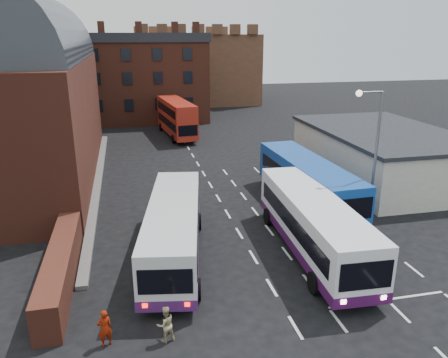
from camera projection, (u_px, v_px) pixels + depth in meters
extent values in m
plane|color=black|center=(267.00, 279.00, 22.43)|extent=(180.00, 180.00, 0.00)
cube|color=#602B1E|center=(18.00, 121.00, 37.07)|extent=(12.00, 28.00, 10.00)
cylinder|color=#1E2328|center=(9.00, 60.00, 35.50)|extent=(12.00, 26.00, 12.00)
cube|color=#602B1E|center=(61.00, 267.00, 21.87)|extent=(1.20, 10.00, 1.80)
cube|color=beige|center=(382.00, 155.00, 37.89)|extent=(10.00, 16.00, 4.00)
cube|color=#282B30|center=(385.00, 131.00, 37.23)|extent=(10.40, 16.40, 0.30)
cube|color=brown|center=(127.00, 82.00, 62.04)|extent=(22.00, 10.00, 11.00)
cube|color=brown|center=(190.00, 68.00, 82.91)|extent=(22.00, 22.00, 12.00)
cube|color=silver|center=(174.00, 227.00, 24.04)|extent=(4.65, 12.03, 2.67)
cube|color=black|center=(174.00, 224.00, 23.99)|extent=(4.51, 10.86, 0.96)
cylinder|color=black|center=(157.00, 222.00, 27.94)|extent=(0.48, 1.10, 1.07)
cylinder|color=black|center=(141.00, 291.00, 20.45)|extent=(0.48, 1.10, 1.07)
cylinder|color=black|center=(199.00, 221.00, 28.07)|extent=(0.48, 1.10, 1.07)
cylinder|color=black|center=(198.00, 289.00, 20.57)|extent=(0.48, 1.10, 1.07)
cube|color=white|center=(313.00, 222.00, 24.49)|extent=(3.31, 12.34, 2.78)
cube|color=black|center=(314.00, 219.00, 24.43)|extent=(3.32, 11.14, 1.00)
cylinder|color=black|center=(367.00, 278.00, 21.52)|extent=(0.36, 1.12, 1.11)
cylinder|color=black|center=(308.00, 214.00, 29.21)|extent=(0.36, 1.12, 1.11)
cylinder|color=black|center=(314.00, 283.00, 21.06)|extent=(0.36, 1.12, 1.11)
cylinder|color=black|center=(268.00, 217.00, 28.74)|extent=(0.36, 1.12, 1.11)
cube|color=#1345A1|center=(307.00, 180.00, 31.52)|extent=(3.34, 12.53, 2.82)
cube|color=black|center=(308.00, 178.00, 31.47)|extent=(3.35, 11.33, 1.02)
cylinder|color=black|center=(352.00, 217.00, 28.69)|extent=(0.36, 1.14, 1.13)
cylinder|color=black|center=(299.00, 178.00, 36.35)|extent=(0.36, 1.14, 1.13)
cylinder|color=black|center=(313.00, 221.00, 27.99)|extent=(0.36, 1.14, 1.13)
cylinder|color=black|center=(267.00, 181.00, 35.65)|extent=(0.36, 1.14, 1.13)
cube|color=#B02718|center=(176.00, 117.00, 53.23)|extent=(3.73, 11.21, 3.90)
cube|color=black|center=(177.00, 121.00, 53.40)|extent=(3.65, 10.02, 0.90)
cylinder|color=black|center=(194.00, 137.00, 51.10)|extent=(0.39, 1.02, 1.00)
cylinder|color=black|center=(179.00, 126.00, 57.73)|extent=(0.39, 1.02, 1.00)
cylinder|color=black|center=(173.00, 139.00, 50.32)|extent=(0.39, 1.02, 1.00)
cylinder|color=black|center=(161.00, 127.00, 56.95)|extent=(0.39, 1.02, 1.00)
cylinder|color=slate|center=(375.00, 162.00, 27.41)|extent=(0.17, 0.17, 8.71)
cylinder|color=slate|center=(371.00, 92.00, 25.92)|extent=(1.53, 0.18, 0.11)
sphere|color=#FFF2CC|center=(359.00, 93.00, 25.81)|extent=(0.39, 0.39, 0.39)
imported|color=maroon|center=(105.00, 328.00, 17.42)|extent=(0.69, 0.56, 1.63)
imported|color=tan|center=(165.00, 324.00, 17.70)|extent=(0.89, 0.78, 1.56)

